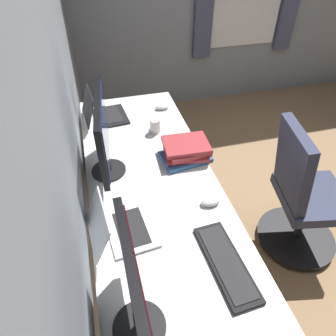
# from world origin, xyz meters

# --- Properties ---
(wall_back) EXTENTS (4.96, 0.10, 2.60)m
(wall_back) POSITION_xyz_m (0.00, 2.03, 1.30)
(wall_back) COLOR #8C939E
(wall_back) RESTS_ON ground
(desk) EXTENTS (2.38, 0.72, 0.73)m
(desk) POSITION_xyz_m (-0.11, 1.59, 0.67)
(desk) COLOR white
(desk) RESTS_ON ground
(drawer_pedestal) EXTENTS (0.40, 0.51, 0.69)m
(drawer_pedestal) POSITION_xyz_m (0.47, 1.62, 0.35)
(drawer_pedestal) COLOR white
(drawer_pedestal) RESTS_ON ground
(monitor_primary) EXTENTS (0.53, 0.20, 0.43)m
(monitor_primary) POSITION_xyz_m (-0.71, 1.81, 0.98)
(monitor_primary) COLOR black
(monitor_primary) RESTS_ON desk
(monitor_secondary) EXTENTS (0.57, 0.20, 0.47)m
(monitor_secondary) POSITION_xyz_m (0.20, 1.82, 1.00)
(monitor_secondary) COLOR black
(monitor_secondary) RESTS_ON desk
(laptop_leftmost) EXTENTS (0.31, 0.33, 0.22)m
(laptop_leftmost) POSITION_xyz_m (0.80, 1.80, 0.78)
(laptop_leftmost) COLOR black
(laptop_leftmost) RESTS_ON desk
(laptop_left) EXTENTS (0.31, 0.33, 0.20)m
(laptop_left) POSITION_xyz_m (-0.27, 1.83, 0.78)
(laptop_left) COLOR white
(laptop_left) RESTS_ON desk
(keyboard_main) EXTENTS (0.43, 0.16, 0.02)m
(keyboard_main) POSITION_xyz_m (-0.55, 1.40, 0.74)
(keyboard_main) COLOR black
(keyboard_main) RESTS_ON desk
(mouse_main) EXTENTS (0.06, 0.10, 0.03)m
(mouse_main) POSITION_xyz_m (-0.20, 1.34, 0.75)
(mouse_main) COLOR silver
(mouse_main) RESTS_ON desk
(mouse_spare) EXTENTS (0.06, 0.10, 0.03)m
(mouse_spare) POSITION_xyz_m (0.82, 1.35, 0.75)
(mouse_spare) COLOR silver
(mouse_spare) RESTS_ON desk
(book_stack_near) EXTENTS (0.25, 0.31, 0.10)m
(book_stack_near) POSITION_xyz_m (0.20, 1.35, 0.78)
(book_stack_near) COLOR #38669E
(book_stack_near) RESTS_ON desk
(coffee_mug) EXTENTS (0.11, 0.07, 0.10)m
(coffee_mug) POSITION_xyz_m (0.53, 1.47, 0.78)
(coffee_mug) COLOR silver
(coffee_mug) RESTS_ON desk
(office_chair) EXTENTS (0.56, 0.59, 0.97)m
(office_chair) POSITION_xyz_m (-0.08, 0.63, 0.46)
(office_chair) COLOR #383D56
(office_chair) RESTS_ON ground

